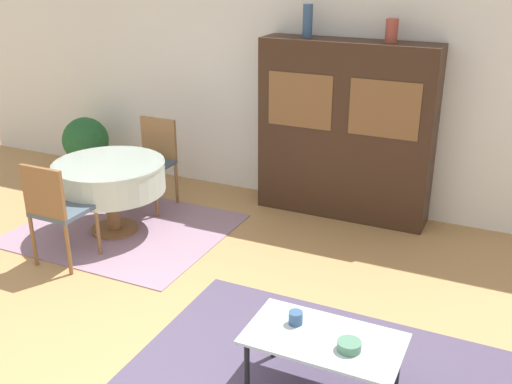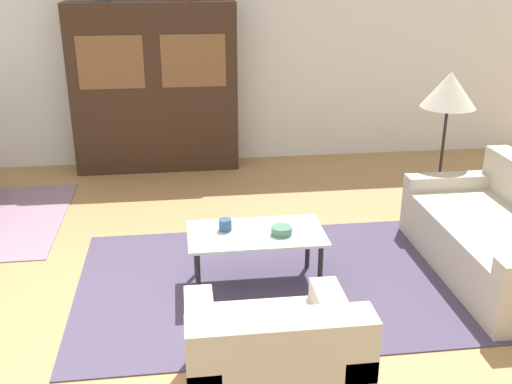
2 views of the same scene
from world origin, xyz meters
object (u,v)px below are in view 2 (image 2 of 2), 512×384
(armchair, at_px, (272,365))
(cup, at_px, (225,225))
(floor_lamp, at_px, (449,94))
(display_cabinet, at_px, (155,88))
(bowl, at_px, (282,230))
(coffee_table, at_px, (256,238))
(couch, at_px, (506,240))

(armchair, height_order, cup, armchair)
(armchair, xyz_separation_m, floor_lamp, (1.96, 2.44, 0.88))
(display_cabinet, distance_m, floor_lamp, 3.16)
(armchair, distance_m, floor_lamp, 3.25)
(armchair, xyz_separation_m, cup, (-0.14, 1.37, 0.20))
(armchair, bearing_deg, cup, 95.67)
(bowl, bearing_deg, armchair, -101.70)
(coffee_table, height_order, display_cabinet, display_cabinet)
(coffee_table, bearing_deg, armchair, -93.56)
(coffee_table, bearing_deg, bowl, -17.11)
(bowl, bearing_deg, coffee_table, 162.89)
(couch, bearing_deg, cup, 87.16)
(floor_lamp, xyz_separation_m, bowl, (-1.70, -1.19, -0.69))
(display_cabinet, height_order, cup, display_cabinet)
(display_cabinet, height_order, bowl, display_cabinet)
(display_cabinet, xyz_separation_m, floor_lamp, (2.65, -1.71, 0.23))
(coffee_table, relative_size, bowl, 6.64)
(couch, distance_m, armchair, 2.36)
(armchair, relative_size, cup, 9.68)
(armchair, relative_size, floor_lamp, 0.66)
(coffee_table, bearing_deg, cup, 163.19)
(couch, relative_size, cup, 18.70)
(floor_lamp, bearing_deg, display_cabinet, 147.24)
(display_cabinet, relative_size, cup, 20.11)
(coffee_table, distance_m, cup, 0.24)
(coffee_table, height_order, bowl, bowl)
(armchair, height_order, floor_lamp, floor_lamp)
(display_cabinet, xyz_separation_m, cup, (0.56, -2.78, -0.45))
(coffee_table, relative_size, display_cabinet, 0.53)
(coffee_table, distance_m, floor_lamp, 2.33)
(coffee_table, height_order, cup, cup)
(armchair, distance_m, cup, 1.39)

